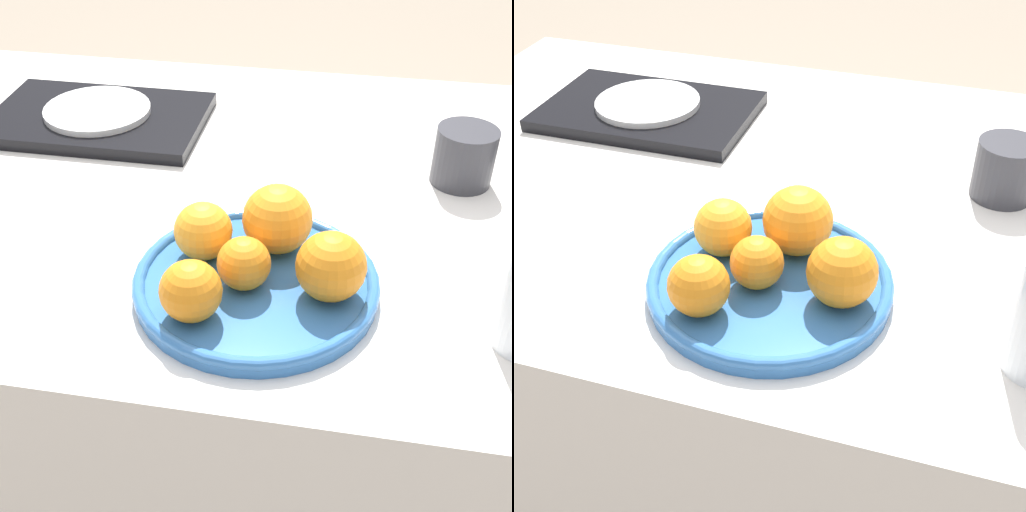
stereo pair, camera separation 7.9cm
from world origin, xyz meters
The scene contains 11 objects.
ground_plane centered at (0.00, 0.00, 0.00)m, with size 12.00×12.00×0.00m, color gray.
table centered at (0.00, 0.00, 0.39)m, with size 1.35×0.84×0.78m.
fruit_platter centered at (0.02, -0.23, 0.79)m, with size 0.28×0.28×0.02m.
orange_0 centered at (-0.04, -0.30, 0.83)m, with size 0.07×0.07×0.07m.
orange_1 centered at (0.03, -0.17, 0.84)m, with size 0.08×0.08×0.08m.
orange_2 centered at (0.10, -0.24, 0.84)m, with size 0.08×0.08×0.08m.
orange_3 centered at (0.01, -0.24, 0.83)m, with size 0.06×0.06×0.06m.
orange_4 centered at (-0.05, -0.20, 0.83)m, with size 0.07×0.07×0.07m.
serving_tray centered at (-0.31, 0.14, 0.79)m, with size 0.34×0.22×0.02m.
side_plate centered at (-0.31, 0.14, 0.80)m, with size 0.17×0.17×0.01m.
cup_1 centered at (0.26, 0.06, 0.82)m, with size 0.08×0.08×0.08m.
Camera 1 is at (0.13, -0.85, 1.30)m, focal length 50.00 mm.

